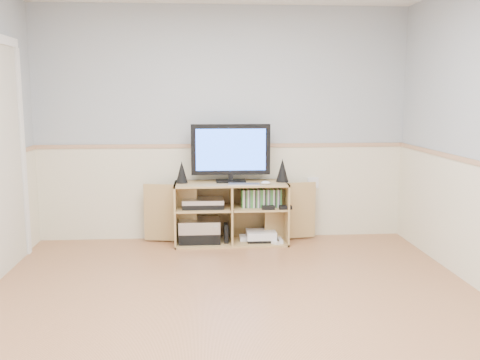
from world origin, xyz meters
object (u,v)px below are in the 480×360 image
at_px(monitor, 231,151).
at_px(game_consoles, 260,236).
at_px(keyboard, 244,184).
at_px(media_cabinet, 231,211).

height_order(monitor, game_consoles, monitor).
xyz_separation_m(keyboard, game_consoles, (0.18, 0.13, -0.59)).
xyz_separation_m(monitor, keyboard, (0.12, -0.19, -0.32)).
bearing_deg(monitor, media_cabinet, 90.00).
bearing_deg(media_cabinet, monitor, -90.00).
bearing_deg(game_consoles, monitor, 168.79).
xyz_separation_m(media_cabinet, keyboard, (0.12, -0.19, 0.32)).
relative_size(media_cabinet, keyboard, 5.77).
xyz_separation_m(media_cabinet, monitor, (0.00, -0.01, 0.65)).
distance_m(media_cabinet, monitor, 0.65).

